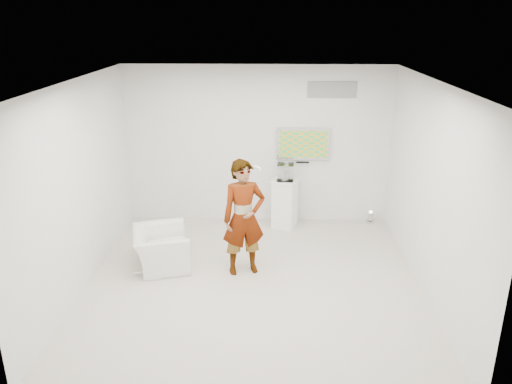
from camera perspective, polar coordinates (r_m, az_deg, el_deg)
room at (r=7.08m, az=-0.32°, el=0.36°), size 5.01×5.01×3.00m
tv at (r=9.43m, az=5.40°, el=5.51°), size 1.00×0.08×0.60m
logo_decal at (r=9.33m, az=8.71°, el=11.47°), size 0.90×0.02×0.30m
person at (r=7.62m, az=-1.41°, el=-2.96°), size 0.76×0.61×1.82m
armchair at (r=8.16m, az=-10.78°, el=-6.36°), size 1.06×1.15×0.62m
pedestal at (r=9.47m, az=3.30°, el=-1.27°), size 0.57×0.57×0.93m
floor_uplight at (r=9.96m, az=12.94°, el=-2.81°), size 0.21×0.21×0.24m
vitrine at (r=9.27m, az=3.38°, el=2.28°), size 0.32×0.32×0.30m
console at (r=9.28m, az=3.37°, el=2.03°), size 0.12×0.16×0.22m
wii_remote at (r=7.57m, az=0.11°, el=2.77°), size 0.12×0.15×0.04m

